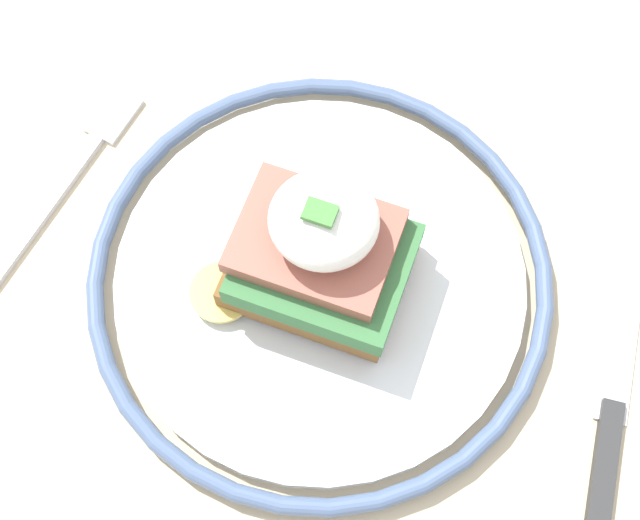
# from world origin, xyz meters

# --- Properties ---
(ground_plane) EXTENTS (6.00, 6.00, 0.00)m
(ground_plane) POSITION_xyz_m (0.00, 0.00, 0.00)
(ground_plane) COLOR #B2ADA3
(dining_table) EXTENTS (0.82, 0.84, 0.76)m
(dining_table) POSITION_xyz_m (0.00, 0.00, 0.63)
(dining_table) COLOR #C6B28E
(dining_table) RESTS_ON ground_plane
(plate) EXTENTS (0.27, 0.27, 0.02)m
(plate) POSITION_xyz_m (-0.03, 0.03, 0.76)
(plate) COLOR silver
(plate) RESTS_ON dining_table
(sandwich) EXTENTS (0.11, 0.08, 0.08)m
(sandwich) POSITION_xyz_m (-0.03, 0.03, 0.80)
(sandwich) COLOR brown
(sandwich) RESTS_ON plate
(fork) EXTENTS (0.04, 0.16, 0.00)m
(fork) POSITION_xyz_m (-0.20, 0.04, 0.76)
(fork) COLOR silver
(fork) RESTS_ON dining_table
(knife) EXTENTS (0.04, 0.21, 0.01)m
(knife) POSITION_xyz_m (0.14, 0.01, 0.76)
(knife) COLOR #2D2D2D
(knife) RESTS_ON dining_table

